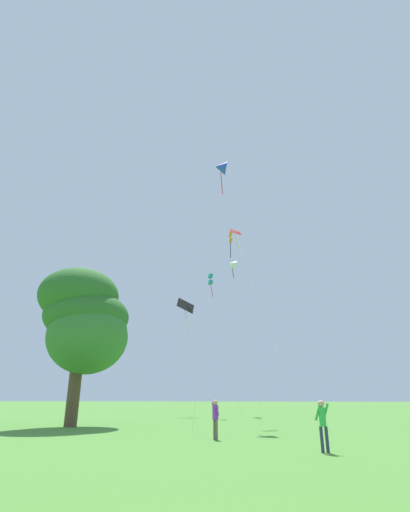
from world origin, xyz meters
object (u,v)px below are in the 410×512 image
Objects in this scene: kite_teal_box at (211,281)px; tree_left_oak at (84,318)px; kite_red_high at (239,242)px; person_foreground_watcher at (323,421)px; kite_blue_delta at (221,168)px; kite_white_distant at (232,264)px; person_in_red_shirt at (215,415)px; kite_orange_box at (231,239)px; kite_black_large at (186,313)px.

kite_teal_box is 18.32m from tree_left_oak.
person_foreground_watcher is (3.49, -14.79, -12.69)m from kite_red_high.
kite_blue_delta is at bearing 108.28° from person_foreground_watcher.
kite_white_distant is 7.73m from kite_teal_box.
person_in_red_shirt is 13.28m from tree_left_oak.
person_foreground_watcher is (5.46, -32.29, -16.79)m from kite_white_distant.
person_foreground_watcher is (5.52, -31.57, -20.00)m from kite_orange_box.
person_foreground_watcher is at bearing -74.16° from kite_teal_box.
person_in_red_shirt is at bearing -87.15° from kite_orange_box.
kite_blue_delta is 7.34m from kite_red_high.
kite_teal_box is at bearing 102.51° from kite_blue_delta.
kite_white_distant is at bearing 92.66° from person_in_red_shirt.
kite_teal_box is 8.94× the size of person_foreground_watcher.
person_foreground_watcher is 0.16× the size of tree_left_oak.
kite_blue_delta is 17.12m from kite_black_large.
kite_white_distant is 11.30× the size of person_foreground_watcher.
kite_black_large reaches higher than tree_left_oak.
kite_red_high is at bearing 103.29° from person_foreground_watcher.
person_foreground_watcher is at bearing -71.72° from kite_blue_delta.
kite_white_distant reaches higher than kite_red_high.
kite_orange_box is 26.88m from tree_left_oak.
kite_red_high is 13.30m from tree_left_oak.
tree_left_oak is at bearing -157.00° from kite_red_high.
kite_blue_delta is 17.80m from kite_white_distant.
kite_blue_delta is (0.64, -16.79, -0.11)m from kite_orange_box.
person_in_red_shirt is 5.56m from person_foreground_watcher.
kite_orange_box is at bearing 99.92° from person_foreground_watcher.
kite_black_large is (-5.49, 12.52, -10.31)m from kite_blue_delta.
kite_black_large is at bearing 104.82° from person_in_red_shirt.
kite_black_large is at bearing 155.29° from kite_teal_box.
person_foreground_watcher is at bearing -36.36° from tree_left_oak.
kite_red_high is 11.77m from kite_teal_box.
kite_blue_delta is 13.20× the size of person_foreground_watcher.
kite_orange_box reaches higher than person_in_red_shirt.
kite_red_high is at bearing 86.70° from person_in_red_shirt.
person_in_red_shirt is 1.00× the size of person_foreground_watcher.
kite_teal_box is at bearing -24.71° from kite_black_large.
kite_white_distant is 25.97m from tree_left_oak.
person_foreground_watcher is (7.35, -25.91, -12.85)m from kite_teal_box.
person_foreground_watcher is (4.88, -14.78, -19.90)m from kite_blue_delta.
kite_orange_box is 3.30m from kite_white_distant.
kite_orange_box is 1.50× the size of kite_teal_box.
person_in_red_shirt is at bearing -75.18° from kite_black_large.
kite_blue_delta is at bearing -87.82° from kite_orange_box.
kite_black_large reaches higher than person_in_red_shirt.
kite_blue_delta is 1.48× the size of kite_teal_box.
tree_left_oak reaches higher than person_foreground_watcher.
tree_left_oak is at bearing -111.29° from kite_white_distant.
person_in_red_shirt is (3.22, -22.18, -12.85)m from kite_teal_box.
kite_black_large reaches higher than person_foreground_watcher.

